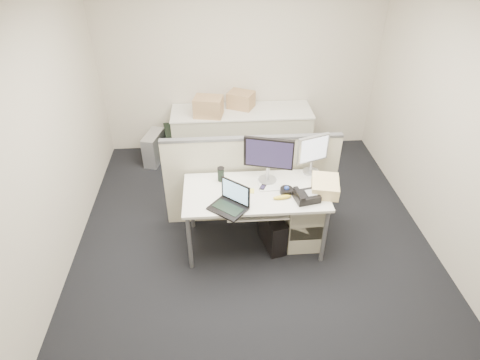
{
  "coord_description": "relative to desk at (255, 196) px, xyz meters",
  "views": [
    {
      "loc": [
        -0.4,
        -3.34,
        3.23
      ],
      "look_at": [
        -0.15,
        0.15,
        0.77
      ],
      "focal_mm": 30.0,
      "sensor_mm": 36.0,
      "label": 1
    }
  ],
  "objects": [
    {
      "name": "pc_tower_spare_dark",
      "position": [
        -1.05,
        2.03,
        -0.45
      ],
      "size": [
        0.26,
        0.48,
        0.43
      ],
      "primitive_type": "cube",
      "rotation": [
        0.0,
        0.0,
        0.17
      ],
      "color": "black",
      "rests_on": "floor"
    },
    {
      "name": "sticky_pad",
      "position": [
        -0.05,
        0.0,
        0.07
      ],
      "size": [
        0.08,
        0.08,
        0.01
      ],
      "primitive_type": "cube",
      "rotation": [
        0.0,
        0.0,
        -0.09
      ],
      "color": "#E1D548",
      "rests_on": "desk"
    },
    {
      "name": "wall_right",
      "position": [
        2.0,
        0.0,
        0.69
      ],
      "size": [
        0.02,
        4.5,
        2.7
      ],
      "primitive_type": "cube",
      "color": "beige",
      "rests_on": "ground"
    },
    {
      "name": "back_counter",
      "position": [
        0.0,
        1.93,
        -0.3
      ],
      "size": [
        2.0,
        0.6,
        0.72
      ],
      "primitive_type": "cube",
      "color": "#AAA58F",
      "rests_on": "floor"
    },
    {
      "name": "desk_phone",
      "position": [
        0.5,
        -0.18,
        0.1
      ],
      "size": [
        0.27,
        0.24,
        0.08
      ],
      "primitive_type": "cube",
      "rotation": [
        0.0,
        0.0,
        0.19
      ],
      "color": "black",
      "rests_on": "desk"
    },
    {
      "name": "red_binder",
      "position": [
        -0.55,
        1.86,
        0.19
      ],
      "size": [
        0.13,
        0.29,
        0.26
      ],
      "primitive_type": "cube",
      "rotation": [
        0.0,
        0.0,
        -0.25
      ],
      "color": "#B61515",
      "rests_on": "back_counter"
    },
    {
      "name": "pc_tower_desk",
      "position": [
        0.2,
        -0.05,
        -0.46
      ],
      "size": [
        0.27,
        0.47,
        0.41
      ],
      "primitive_type": "cube",
      "rotation": [
        0.0,
        0.0,
        0.24
      ],
      "color": "black",
      "rests_on": "floor"
    },
    {
      "name": "manila_folders",
      "position": [
        0.72,
        -0.05,
        0.13
      ],
      "size": [
        0.34,
        0.4,
        0.13
      ],
      "primitive_type": "cube",
      "rotation": [
        0.0,
        0.0,
        -0.22
      ],
      "color": "#EAC287",
      "rests_on": "desk"
    },
    {
      "name": "laptop",
      "position": [
        -0.3,
        -0.28,
        0.19
      ],
      "size": [
        0.43,
        0.42,
        0.26
      ],
      "primitive_type": "cube",
      "rotation": [
        0.0,
        0.0,
        -0.71
      ],
      "color": "black",
      "rests_on": "desk"
    },
    {
      "name": "trackball",
      "position": [
        0.32,
        -0.05,
        0.09
      ],
      "size": [
        0.16,
        0.16,
        0.05
      ],
      "primitive_type": "cylinder",
      "rotation": [
        0.0,
        0.0,
        0.18
      ],
      "color": "black",
      "rests_on": "desk"
    },
    {
      "name": "cardboard_box_right",
      "position": [
        0.0,
        2.05,
        0.18
      ],
      "size": [
        0.43,
        0.4,
        0.25
      ],
      "primitive_type": "cube",
      "rotation": [
        0.0,
        0.0,
        -0.46
      ],
      "color": "tan",
      "rests_on": "back_counter"
    },
    {
      "name": "keyboard_tray",
      "position": [
        0.0,
        -0.18,
        -0.04
      ],
      "size": [
        0.62,
        0.32,
        0.02
      ],
      "primitive_type": "cube",
      "color": "silver",
      "rests_on": "desk"
    },
    {
      "name": "monitor_main",
      "position": [
        0.15,
        0.18,
        0.33
      ],
      "size": [
        0.56,
        0.33,
        0.52
      ],
      "primitive_type": "cube",
      "rotation": [
        0.0,
        0.0,
        -0.27
      ],
      "color": "black",
      "rests_on": "desk"
    },
    {
      "name": "monitor_small",
      "position": [
        0.65,
        0.31,
        0.29
      ],
      "size": [
        0.41,
        0.3,
        0.45
      ],
      "primitive_type": "cube",
      "rotation": [
        0.0,
        0.0,
        0.35
      ],
      "color": "#B7B7BC",
      "rests_on": "desk"
    },
    {
      "name": "wall_left",
      "position": [
        -2.0,
        0.0,
        0.69
      ],
      "size": [
        0.02,
        4.5,
        2.7
      ],
      "primitive_type": "cube",
      "color": "beige",
      "rests_on": "ground"
    },
    {
      "name": "pc_tower_spare_silver",
      "position": [
        -1.3,
        1.85,
        -0.44
      ],
      "size": [
        0.31,
        0.51,
        0.45
      ],
      "primitive_type": "cube",
      "rotation": [
        0.0,
        0.0,
        -0.26
      ],
      "color": "#B7B7BC",
      "rests_on": "floor"
    },
    {
      "name": "cardboard_box_left",
      "position": [
        -0.47,
        1.81,
        0.2
      ],
      "size": [
        0.43,
        0.36,
        0.29
      ],
      "primitive_type": "cube",
      "rotation": [
        0.0,
        0.0,
        -0.2
      ],
      "color": "tan",
      "rests_on": "back_counter"
    },
    {
      "name": "drawer_pedestal",
      "position": [
        0.55,
        0.05,
        -0.34
      ],
      "size": [
        0.4,
        0.55,
        0.65
      ],
      "primitive_type": "cube",
      "color": "#AAA58F",
      "rests_on": "floor"
    },
    {
      "name": "paper_stack",
      "position": [
        0.15,
        0.12,
        0.07
      ],
      "size": [
        0.22,
        0.28,
        0.01
      ],
      "primitive_type": "cube",
      "rotation": [
        0.0,
        0.0,
        0.02
      ],
      "color": "silver",
      "rests_on": "desk"
    },
    {
      "name": "banana",
      "position": [
        0.26,
        -0.15,
        0.09
      ],
      "size": [
        0.2,
        0.07,
        0.04
      ],
      "primitive_type": "ellipsoid",
      "rotation": [
        0.0,
        0.0,
        0.12
      ],
      "color": "#ECE940",
      "rests_on": "desk"
    },
    {
      "name": "cubicle_partition",
      "position": [
        0.0,
        0.45,
        -0.11
      ],
      "size": [
        2.0,
        0.06,
        1.1
      ],
      "primitive_type": "cube",
      "color": "#BFBA99",
      "rests_on": "floor"
    },
    {
      "name": "wall_back",
      "position": [
        0.0,
        2.25,
        0.69
      ],
      "size": [
        4.0,
        0.02,
        2.7
      ],
      "primitive_type": "cube",
      "color": "beige",
      "rests_on": "ground"
    },
    {
      "name": "keyboard",
      "position": [
        0.05,
        -0.21,
        -0.02
      ],
      "size": [
        0.48,
        0.18,
        0.03
      ],
      "primitive_type": "cube",
      "rotation": [
        0.0,
        0.0,
        0.03
      ],
      "color": "black",
      "rests_on": "keyboard_tray"
    },
    {
      "name": "travel_mug",
      "position": [
        -0.35,
        0.22,
        0.14
      ],
      "size": [
        0.08,
        0.08,
        0.15
      ],
      "primitive_type": "cylinder",
      "rotation": [
        0.0,
        0.0,
        -0.08
      ],
      "color": "black",
      "rests_on": "desk"
    },
    {
      "name": "floor",
      "position": [
        0.0,
        0.0,
        -0.67
      ],
      "size": [
        4.0,
        4.5,
        0.01
      ],
      "primitive_type": "cube",
      "color": "black",
      "rests_on": "ground"
    },
    {
      "name": "wall_front",
      "position": [
        0.0,
        -2.25,
        0.69
      ],
      "size": [
        4.0,
        0.02,
        2.7
      ],
      "primitive_type": "cube",
      "color": "beige",
      "rests_on": "ground"
    },
    {
      "name": "cellphone",
      "position": [
        0.08,
        0.05,
        0.07
      ],
      "size": [
        0.09,
        0.11,
        0.01
      ],
      "primitive_type": "cube",
      "rotation": [
        0.0,
        0.0,
        -0.43
      ],
      "color": "black",
      "rests_on": "desk"
    },
    {
      "name": "desk",
      "position": [
        0.0,
        0.0,
        0.0
      ],
      "size": [
        1.5,
        0.75,
        0.73
      ],
      "color": "silver",
      "rests_on": "floor"
    }
  ]
}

